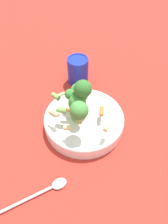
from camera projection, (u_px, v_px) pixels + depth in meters
name	position (u px, v px, depth m)	size (l,w,h in m)	color
ground_plane	(84.00, 125.00, 0.62)	(3.00, 3.00, 0.00)	#B72D23
bowl	(84.00, 120.00, 0.61)	(0.22, 0.22, 0.04)	white
pasta_salad	(78.00, 100.00, 0.55)	(0.15, 0.17, 0.11)	#8CB766
cup	(79.00, 70.00, 0.71)	(0.07, 0.07, 0.09)	#192DAD
spoon	(46.00, 190.00, 0.50)	(0.16, 0.07, 0.01)	silver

